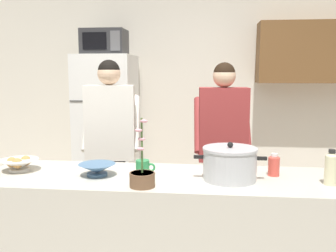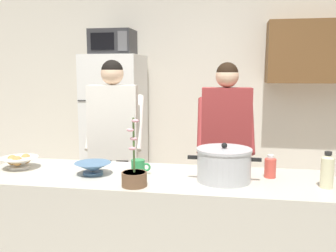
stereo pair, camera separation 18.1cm
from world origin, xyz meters
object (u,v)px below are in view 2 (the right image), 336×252
at_px(empty_bowl, 93,168).
at_px(person_near_pot, 114,131).
at_px(cooking_pot, 224,165).
at_px(bottle_mid_counter, 270,166).
at_px(bottle_near_edge, 327,170).
at_px(coffee_mug, 138,167).
at_px(potted_orchid, 134,176).
at_px(microwave, 113,42).
at_px(refrigerator, 115,132).
at_px(bread_bowl, 19,162).
at_px(person_by_sink, 226,135).

bearing_deg(empty_bowl, person_near_pot, 99.37).
bearing_deg(cooking_pot, bottle_mid_counter, 23.45).
xyz_separation_m(person_near_pot, bottle_mid_counter, (1.29, -0.76, -0.07)).
bearing_deg(bottle_near_edge, coffee_mug, 174.64).
bearing_deg(coffee_mug, potted_orchid, -81.02).
bearing_deg(coffee_mug, microwave, 112.52).
bearing_deg(person_near_pot, refrigerator, 107.15).
bearing_deg(bread_bowl, coffee_mug, 0.80).
relative_size(person_by_sink, bottle_mid_counter, 11.32).
bearing_deg(person_near_pot, coffee_mug, -61.99).
distance_m(bread_bowl, bottle_near_edge, 2.01).
height_order(cooking_pot, bottle_near_edge, cooking_pot).
height_order(person_near_pot, empty_bowl, person_near_pot).
height_order(microwave, coffee_mug, microwave).
bearing_deg(potted_orchid, cooking_pot, 21.29).
bearing_deg(empty_bowl, bottle_mid_counter, 6.45).
distance_m(refrigerator, empty_bowl, 1.94).
bearing_deg(bread_bowl, microwave, 86.50).
height_order(microwave, bottle_near_edge, microwave).
bearing_deg(bread_bowl, person_near_pot, 63.46).
bearing_deg(potted_orchid, bread_bowl, 164.02).
distance_m(microwave, person_by_sink, 1.80).
bearing_deg(refrigerator, person_near_pot, -72.85).
xyz_separation_m(person_by_sink, bottle_mid_counter, (0.30, -0.85, -0.05)).
bearing_deg(microwave, person_near_pot, -72.49).
relative_size(refrigerator, empty_bowl, 7.41).
bearing_deg(person_near_pot, bread_bowl, -116.54).
bearing_deg(person_by_sink, microwave, 145.78).
relative_size(cooking_pot, potted_orchid, 1.10).
xyz_separation_m(microwave, coffee_mug, (0.74, -1.80, -0.96)).
relative_size(refrigerator, bread_bowl, 6.87).
relative_size(person_by_sink, bread_bowl, 6.45).
bearing_deg(bread_bowl, potted_orchid, -15.98).
height_order(refrigerator, potted_orchid, refrigerator).
height_order(person_near_pot, bottle_near_edge, person_near_pot).
bearing_deg(potted_orchid, refrigerator, 110.67).
distance_m(empty_bowl, potted_orchid, 0.39).
distance_m(cooking_pot, bottle_mid_counter, 0.32).
distance_m(person_near_pot, bottle_mid_counter, 1.50).
height_order(person_by_sink, potted_orchid, person_by_sink).
bearing_deg(bread_bowl, refrigerator, 86.55).
xyz_separation_m(refrigerator, cooking_pot, (1.31, -1.89, 0.13)).
bearing_deg(bottle_mid_counter, person_by_sink, 109.23).
distance_m(coffee_mug, bread_bowl, 0.86).
bearing_deg(potted_orchid, microwave, 110.87).
bearing_deg(empty_bowl, cooking_pot, 0.20).
relative_size(refrigerator, coffee_mug, 13.61).
distance_m(refrigerator, coffee_mug, 1.97).
xyz_separation_m(cooking_pot, coffee_mug, (-0.56, 0.07, -0.06)).
relative_size(microwave, cooking_pot, 1.07).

